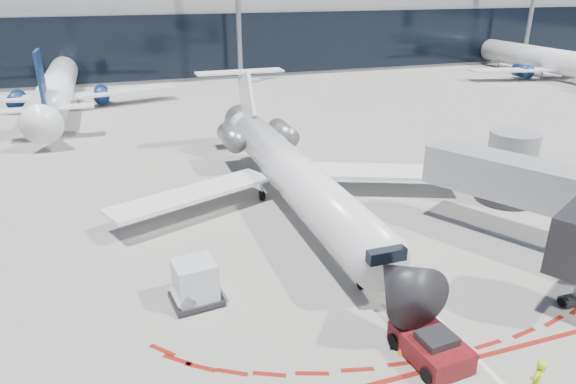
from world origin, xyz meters
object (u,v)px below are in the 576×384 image
object	(u,v)px
pushback_tug	(431,346)
uld_container	(195,283)
ramp_worker	(536,383)
regional_jet	(290,170)

from	to	relation	value
pushback_tug	uld_container	world-z (taller)	uld_container
pushback_tug	ramp_worker	size ratio (longest dim) A/B	2.62
regional_jet	ramp_worker	bearing A→B (deg)	-82.73
pushback_tug	ramp_worker	bearing A→B (deg)	-62.73
ramp_worker	uld_container	distance (m)	14.36
pushback_tug	uld_container	size ratio (longest dim) A/B	2.03
regional_jet	pushback_tug	distance (m)	16.17
regional_jet	pushback_tug	bearing A→B (deg)	-88.59
regional_jet	pushback_tug	size ratio (longest dim) A/B	5.82
pushback_tug	ramp_worker	xyz separation A→B (m)	(2.07, -3.28, 0.39)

